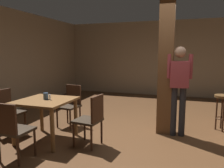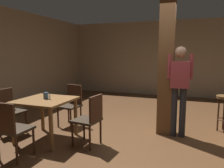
{
  "view_description": "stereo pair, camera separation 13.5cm",
  "coord_description": "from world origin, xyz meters",
  "px_view_note": "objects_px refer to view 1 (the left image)",
  "views": [
    {
      "loc": [
        0.58,
        -3.98,
        1.59
      ],
      "look_at": [
        -0.78,
        0.06,
        0.99
      ],
      "focal_mm": 35.0,
      "sensor_mm": 36.0,
      "label": 1
    },
    {
      "loc": [
        0.71,
        -3.93,
        1.59
      ],
      "look_at": [
        -0.78,
        0.06,
        0.99
      ],
      "focal_mm": 35.0,
      "sensor_mm": 36.0,
      "label": 2
    }
  ],
  "objects_px": {
    "dining_table": "(46,107)",
    "chair_north": "(71,103)",
    "chair_east": "(91,118)",
    "standing_person": "(179,85)",
    "chair_west": "(8,110)",
    "napkin_cup": "(46,96)",
    "bar_stool_near": "(223,104)",
    "salt_shaker": "(50,97)",
    "chair_south": "(12,128)"
  },
  "relations": [
    {
      "from": "napkin_cup",
      "to": "bar_stool_near",
      "type": "relative_size",
      "value": 0.16
    },
    {
      "from": "chair_north",
      "to": "salt_shaker",
      "type": "bearing_deg",
      "value": -85.06
    },
    {
      "from": "chair_east",
      "to": "bar_stool_near",
      "type": "xyz_separation_m",
      "value": [
        2.25,
        1.61,
        0.05
      ]
    },
    {
      "from": "napkin_cup",
      "to": "salt_shaker",
      "type": "xyz_separation_m",
      "value": [
        0.09,
        -0.01,
        -0.01
      ]
    },
    {
      "from": "napkin_cup",
      "to": "chair_south",
      "type": "bearing_deg",
      "value": -88.33
    },
    {
      "from": "chair_east",
      "to": "standing_person",
      "type": "relative_size",
      "value": 0.52
    },
    {
      "from": "chair_west",
      "to": "standing_person",
      "type": "xyz_separation_m",
      "value": [
        3.14,
        1.03,
        0.5
      ]
    },
    {
      "from": "chair_east",
      "to": "standing_person",
      "type": "distance_m",
      "value": 1.77
    },
    {
      "from": "chair_south",
      "to": "salt_shaker",
      "type": "xyz_separation_m",
      "value": [
        0.07,
        0.85,
        0.31
      ]
    },
    {
      "from": "napkin_cup",
      "to": "standing_person",
      "type": "bearing_deg",
      "value": 23.64
    },
    {
      "from": "dining_table",
      "to": "chair_west",
      "type": "distance_m",
      "value": 0.87
    },
    {
      "from": "chair_west",
      "to": "chair_north",
      "type": "bearing_deg",
      "value": 45.15
    },
    {
      "from": "dining_table",
      "to": "bar_stool_near",
      "type": "xyz_separation_m",
      "value": [
        3.15,
        1.62,
        -0.07
      ]
    },
    {
      "from": "standing_person",
      "to": "napkin_cup",
      "type": "bearing_deg",
      "value": -156.36
    },
    {
      "from": "chair_west",
      "to": "dining_table",
      "type": "bearing_deg",
      "value": 0.88
    },
    {
      "from": "chair_north",
      "to": "dining_table",
      "type": "bearing_deg",
      "value": -91.21
    },
    {
      "from": "standing_person",
      "to": "bar_stool_near",
      "type": "bearing_deg",
      "value": 34.66
    },
    {
      "from": "chair_east",
      "to": "chair_west",
      "type": "relative_size",
      "value": 1.0
    },
    {
      "from": "napkin_cup",
      "to": "standing_person",
      "type": "distance_m",
      "value": 2.49
    },
    {
      "from": "chair_south",
      "to": "dining_table",
      "type": "bearing_deg",
      "value": 91.63
    },
    {
      "from": "dining_table",
      "to": "chair_south",
      "type": "distance_m",
      "value": 0.85
    },
    {
      "from": "chair_west",
      "to": "napkin_cup",
      "type": "height_order",
      "value": "chair_west"
    },
    {
      "from": "dining_table",
      "to": "chair_north",
      "type": "height_order",
      "value": "chair_north"
    },
    {
      "from": "salt_shaker",
      "to": "chair_west",
      "type": "bearing_deg",
      "value": -178.74
    },
    {
      "from": "dining_table",
      "to": "chair_north",
      "type": "relative_size",
      "value": 1.04
    },
    {
      "from": "salt_shaker",
      "to": "bar_stool_near",
      "type": "xyz_separation_m",
      "value": [
        3.05,
        1.61,
        -0.25
      ]
    },
    {
      "from": "chair_north",
      "to": "chair_east",
      "type": "bearing_deg",
      "value": -44.32
    },
    {
      "from": "chair_west",
      "to": "chair_south",
      "type": "xyz_separation_m",
      "value": [
        0.89,
        -0.83,
        0.0
      ]
    },
    {
      "from": "napkin_cup",
      "to": "bar_stool_near",
      "type": "distance_m",
      "value": 3.54
    },
    {
      "from": "dining_table",
      "to": "napkin_cup",
      "type": "distance_m",
      "value": 0.19
    },
    {
      "from": "salt_shaker",
      "to": "chair_north",
      "type": "bearing_deg",
      "value": 94.94
    },
    {
      "from": "chair_north",
      "to": "bar_stool_near",
      "type": "bearing_deg",
      "value": 13.41
    },
    {
      "from": "chair_north",
      "to": "salt_shaker",
      "type": "distance_m",
      "value": 0.92
    },
    {
      "from": "chair_west",
      "to": "napkin_cup",
      "type": "bearing_deg",
      "value": 2.2
    },
    {
      "from": "chair_west",
      "to": "bar_stool_near",
      "type": "bearing_deg",
      "value": 22.15
    },
    {
      "from": "napkin_cup",
      "to": "salt_shaker",
      "type": "bearing_deg",
      "value": -7.24
    },
    {
      "from": "standing_person",
      "to": "salt_shaker",
      "type": "bearing_deg",
      "value": -155.2
    },
    {
      "from": "chair_east",
      "to": "salt_shaker",
      "type": "height_order",
      "value": "chair_east"
    },
    {
      "from": "chair_east",
      "to": "chair_south",
      "type": "height_order",
      "value": "same"
    },
    {
      "from": "chair_east",
      "to": "chair_west",
      "type": "distance_m",
      "value": 1.76
    },
    {
      "from": "chair_south",
      "to": "napkin_cup",
      "type": "relative_size",
      "value": 7.35
    },
    {
      "from": "chair_north",
      "to": "napkin_cup",
      "type": "xyz_separation_m",
      "value": [
        -0.02,
        -0.85,
        0.32
      ]
    },
    {
      "from": "chair_west",
      "to": "chair_north",
      "type": "xyz_separation_m",
      "value": [
        0.88,
        0.89,
        0.0
      ]
    },
    {
      "from": "chair_east",
      "to": "chair_south",
      "type": "xyz_separation_m",
      "value": [
        -0.88,
        -0.85,
        0.0
      ]
    },
    {
      "from": "napkin_cup",
      "to": "bar_stool_near",
      "type": "bearing_deg",
      "value": 26.93
    },
    {
      "from": "chair_north",
      "to": "chair_west",
      "type": "bearing_deg",
      "value": -134.85
    },
    {
      "from": "chair_west",
      "to": "salt_shaker",
      "type": "bearing_deg",
      "value": 1.26
    },
    {
      "from": "chair_west",
      "to": "chair_north",
      "type": "height_order",
      "value": "same"
    },
    {
      "from": "chair_north",
      "to": "standing_person",
      "type": "relative_size",
      "value": 0.52
    },
    {
      "from": "chair_north",
      "to": "standing_person",
      "type": "distance_m",
      "value": 2.31
    }
  ]
}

